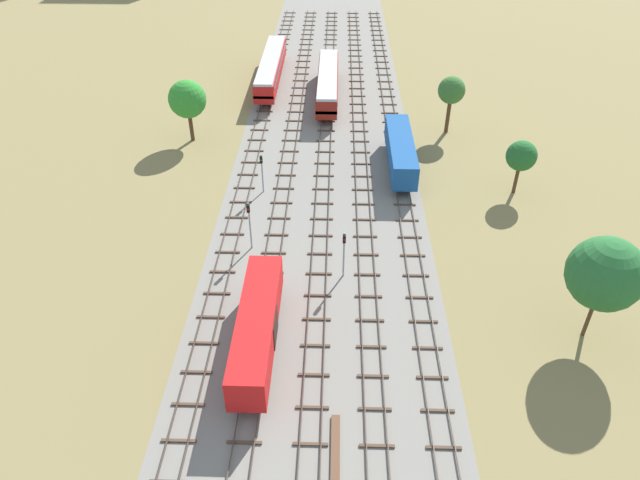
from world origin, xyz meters
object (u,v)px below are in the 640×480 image
at_px(passenger_coach_far_left_midfar, 271,67).
at_px(signal_post_mid, 262,169).
at_px(diesel_railcar_centre_left_mid, 328,82).
at_px(freight_boxcar_centre_right_near, 400,151).
at_px(signal_post_near, 344,249).
at_px(freight_boxcar_left_nearest, 257,326).
at_px(signal_post_nearest, 249,220).

distance_m(passenger_coach_far_left_midfar, signal_post_mid, 32.68).
bearing_deg(diesel_railcar_centre_left_mid, freight_boxcar_centre_right_near, -66.91).
bearing_deg(diesel_railcar_centre_left_mid, signal_post_near, -86.90).
distance_m(freight_boxcar_left_nearest, diesel_railcar_centre_left_mid, 50.54).
height_order(signal_post_nearest, signal_post_near, signal_post_nearest).
xyz_separation_m(signal_post_near, signal_post_mid, (-8.93, 14.49, -0.11)).
xyz_separation_m(diesel_railcar_centre_left_mid, signal_post_near, (2.23, -41.17, 0.49)).
xyz_separation_m(freight_boxcar_centre_right_near, diesel_railcar_centre_left_mid, (-8.94, 20.97, 0.15)).
relative_size(signal_post_nearest, signal_post_mid, 1.12).
xyz_separation_m(freight_boxcar_left_nearest, passenger_coach_far_left_midfar, (-4.47, 56.26, 0.16)).
height_order(freight_boxcar_left_nearest, passenger_coach_far_left_midfar, passenger_coach_far_left_midfar).
xyz_separation_m(diesel_railcar_centre_left_mid, passenger_coach_far_left_midfar, (-8.93, 5.91, 0.02)).
bearing_deg(freight_boxcar_centre_right_near, signal_post_mid, -159.91).
height_order(freight_boxcar_left_nearest, freight_boxcar_centre_right_near, same).
bearing_deg(signal_post_mid, signal_post_near, -58.34).
xyz_separation_m(passenger_coach_far_left_midfar, signal_post_mid, (2.23, -32.60, 0.37)).
xyz_separation_m(freight_boxcar_left_nearest, signal_post_mid, (-2.24, 23.66, 0.53)).
relative_size(signal_post_near, signal_post_mid, 1.04).
bearing_deg(freight_boxcar_centre_right_near, passenger_coach_far_left_midfar, 123.62).
distance_m(signal_post_nearest, signal_post_near, 9.79).
bearing_deg(diesel_railcar_centre_left_mid, signal_post_mid, -104.09).
xyz_separation_m(freight_boxcar_centre_right_near, passenger_coach_far_left_midfar, (-17.87, 26.88, 0.16)).
relative_size(freight_boxcar_left_nearest, freight_boxcar_centre_right_near, 1.00).
bearing_deg(signal_post_nearest, freight_boxcar_centre_right_near, 46.00).
bearing_deg(signal_post_mid, diesel_railcar_centre_left_mid, 75.91).
relative_size(freight_boxcar_left_nearest, signal_post_nearest, 2.70).
bearing_deg(diesel_railcar_centre_left_mid, freight_boxcar_left_nearest, -95.06).
height_order(passenger_coach_far_left_midfar, signal_post_near, signal_post_near).
height_order(passenger_coach_far_left_midfar, signal_post_mid, signal_post_mid).
bearing_deg(diesel_railcar_centre_left_mid, passenger_coach_far_left_midfar, 146.50).
bearing_deg(passenger_coach_far_left_midfar, signal_post_near, -76.66).
distance_m(freight_boxcar_left_nearest, passenger_coach_far_left_midfar, 56.44).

